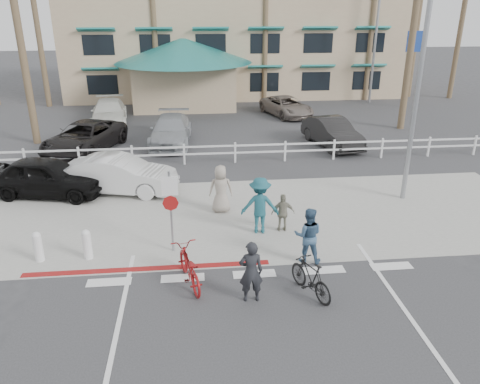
{
  "coord_description": "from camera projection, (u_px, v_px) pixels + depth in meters",
  "views": [
    {
      "loc": [
        -1.57,
        -10.6,
        7.09
      ],
      "look_at": [
        -0.14,
        3.1,
        1.5
      ],
      "focal_mm": 35.0,
      "sensor_mm": 36.0,
      "label": 1
    }
  ],
  "objects": [
    {
      "name": "palm_5",
      "position": [
        266.0,
        12.0,
        33.57
      ],
      "size": [
        4.0,
        4.0,
        13.0
      ],
      "primitive_type": null,
      "color": "#234F1E",
      "rests_on": "ground"
    },
    {
      "name": "info_sign",
      "position": [
        410.0,
        68.0,
        33.16
      ],
      "size": [
        1.2,
        0.16,
        5.6
      ],
      "primitive_type": null,
      "color": "navy",
      "rests_on": "ground"
    },
    {
      "name": "palm_11",
      "position": [
        417.0,
        4.0,
        25.76
      ],
      "size": [
        4.0,
        4.0,
        14.0
      ],
      "primitive_type": null,
      "color": "#234F1E",
      "rests_on": "ground"
    },
    {
      "name": "streetlight_1",
      "position": [
        376.0,
        37.0,
        34.08
      ],
      "size": [
        0.6,
        2.0,
        9.5
      ],
      "primitive_type": null,
      "color": "gray",
      "rests_on": "ground"
    },
    {
      "name": "car_white_sedan",
      "position": [
        119.0,
        175.0,
        18.58
      ],
      "size": [
        4.78,
        2.57,
        1.5
      ],
      "primitive_type": "imported",
      "rotation": [
        0.0,
        0.0,
        1.34
      ],
      "color": "silver",
      "rests_on": "ground"
    },
    {
      "name": "lot_car_3",
      "position": [
        332.0,
        132.0,
        24.66
      ],
      "size": [
        2.46,
        4.73,
        1.48
      ],
      "primitive_type": "imported",
      "rotation": [
        0.0,
        0.0,
        0.21
      ],
      "color": "black",
      "rests_on": "ground"
    },
    {
      "name": "lot_car_1",
      "position": [
        171.0,
        130.0,
        25.04
      ],
      "size": [
        2.34,
        5.18,
        1.47
      ],
      "primitive_type": "imported",
      "rotation": [
        0.0,
        0.0,
        -0.05
      ],
      "color": "#92969B",
      "rests_on": "ground"
    },
    {
      "name": "bike_black",
      "position": [
        311.0,
        278.0,
        12.06
      ],
      "size": [
        1.09,
        1.73,
        1.01
      ],
      "primitive_type": "imported",
      "rotation": [
        0.0,
        0.0,
        3.54
      ],
      "color": "black",
      "rests_on": "ground"
    },
    {
      "name": "palm_3",
      "position": [
        153.0,
        4.0,
        32.61
      ],
      "size": [
        4.0,
        4.0,
        14.0
      ],
      "primitive_type": null,
      "color": "#234F1E",
      "rests_on": "ground"
    },
    {
      "name": "ground",
      "position": [
        257.0,
        286.0,
        12.59
      ],
      "size": [
        140.0,
        140.0,
        0.0
      ],
      "primitive_type": "plane",
      "color": "#333335"
    },
    {
      "name": "pedestrian_child",
      "position": [
        283.0,
        213.0,
        15.41
      ],
      "size": [
        0.78,
        0.34,
        1.31
      ],
      "primitive_type": "imported",
      "rotation": [
        0.0,
        0.0,
        3.12
      ],
      "color": "gray",
      "rests_on": "ground"
    },
    {
      "name": "lot_car_4",
      "position": [
        109.0,
        113.0,
        29.07
      ],
      "size": [
        2.65,
        5.32,
        1.48
      ],
      "primitive_type": "imported",
      "rotation": [
        0.0,
        0.0,
        0.11
      ],
      "color": "silver",
      "rests_on": "ground"
    },
    {
      "name": "curb_red",
      "position": [
        148.0,
        269.0,
        13.4
      ],
      "size": [
        7.0,
        0.25,
        0.02
      ],
      "primitive_type": "cube",
      "color": "maroon",
      "rests_on": "ground"
    },
    {
      "name": "palm_9",
      "position": [
        463.0,
        11.0,
        35.01
      ],
      "size": [
        4.0,
        4.0,
        13.0
      ],
      "primitive_type": null,
      "color": "#234F1E",
      "rests_on": "ground"
    },
    {
      "name": "rail_fence",
      "position": [
        237.0,
        153.0,
        22.12
      ],
      "size": [
        29.4,
        0.16,
        1.0
      ],
      "primitive_type": null,
      "color": "silver",
      "rests_on": "ground"
    },
    {
      "name": "bollard_1",
      "position": [
        38.0,
        247.0,
        13.65
      ],
      "size": [
        0.26,
        0.26,
        0.95
      ],
      "primitive_type": null,
      "color": "silver",
      "rests_on": "ground"
    },
    {
      "name": "palm_10",
      "position": [
        18.0,
        26.0,
        23.19
      ],
      "size": [
        4.0,
        4.0,
        12.0
      ],
      "primitive_type": null,
      "color": "#234F1E",
      "rests_on": "ground"
    },
    {
      "name": "bollard_0",
      "position": [
        87.0,
        244.0,
        13.79
      ],
      "size": [
        0.26,
        0.26,
        0.95
      ],
      "primitive_type": null,
      "color": "silver",
      "rests_on": "ground"
    },
    {
      "name": "rider_black",
      "position": [
        308.0,
        235.0,
        13.51
      ],
      "size": [
        0.95,
        0.82,
        1.7
      ],
      "primitive_type": "imported",
      "rotation": [
        0.0,
        0.0,
        2.91
      ],
      "color": "#375574",
      "rests_on": "ground"
    },
    {
      "name": "lot_car_0",
      "position": [
        84.0,
        138.0,
        23.65
      ],
      "size": [
        4.1,
        5.94,
        1.51
      ],
      "primitive_type": "imported",
      "rotation": [
        0.0,
        0.0,
        -0.33
      ],
      "color": "black",
      "rests_on": "ground"
    },
    {
      "name": "cross_street",
      "position": [
        230.0,
        177.0,
        20.42
      ],
      "size": [
        40.0,
        5.0,
        0.01
      ],
      "primitive_type": "cube",
      "color": "#333335",
      "rests_on": "ground"
    },
    {
      "name": "car_red_compact",
      "position": [
        47.0,
        177.0,
        18.27
      ],
      "size": [
        4.83,
        2.74,
        1.55
      ],
      "primitive_type": "imported",
      "rotation": [
        0.0,
        0.0,
        1.36
      ],
      "color": "black",
      "rests_on": "ground"
    },
    {
      "name": "pedestrian_a",
      "position": [
        260.0,
        205.0,
        15.23
      ],
      "size": [
        1.33,
        0.88,
        1.92
      ],
      "primitive_type": "imported",
      "rotation": [
        0.0,
        0.0,
        3.0
      ],
      "color": "#1A515D",
      "rests_on": "ground"
    },
    {
      "name": "parking_lot",
      "position": [
        218.0,
        125.0,
        29.18
      ],
      "size": [
        50.0,
        16.0,
        0.01
      ],
      "primitive_type": "cube",
      "color": "#333335",
      "rests_on": "ground"
    },
    {
      "name": "lot_car_5",
      "position": [
        286.0,
        106.0,
        31.35
      ],
      "size": [
        3.42,
        5.02,
        1.27
      ],
      "primitive_type": "imported",
      "rotation": [
        0.0,
        0.0,
        0.31
      ],
      "color": "slate",
      "rests_on": "ground"
    },
    {
      "name": "building",
      "position": [
        231.0,
        21.0,
        39.23
      ],
      "size": [
        28.0,
        16.0,
        11.3
      ],
      "primitive_type": null,
      "color": "tan",
      "rests_on": "ground"
    },
    {
      "name": "palm_1",
      "position": [
        35.0,
        12.0,
        32.03
      ],
      "size": [
        4.0,
        4.0,
        13.0
      ],
      "primitive_type": null,
      "color": "#234F1E",
      "rests_on": "ground"
    },
    {
      "name": "palm_7",
      "position": [
        374.0,
        4.0,
        34.15
      ],
      "size": [
        4.0,
        4.0,
        14.0
      ],
      "primitive_type": null,
      "color": "#234F1E",
      "rests_on": "ground"
    },
    {
      "name": "bike_path",
      "position": [
        269.0,
        335.0,
        10.74
      ],
      "size": [
        12.0,
        16.0,
        0.01
      ],
      "primitive_type": "cube",
      "color": "#333335",
      "rests_on": "ground"
    },
    {
      "name": "streetlight_0",
      "position": [
        419.0,
        81.0,
        16.59
      ],
      "size": [
        0.6,
        2.0,
        9.0
      ],
      "primitive_type": null,
      "color": "gray",
      "rests_on": "ground"
    },
    {
      "name": "sign_post",
      "position": [
        171.0,
        208.0,
        13.85
      ],
      "size": [
        0.5,
        0.1,
        2.9
      ],
      "primitive_type": null,
      "color": "gray",
      "rests_on": "ground"
    },
    {
      "name": "bike_red",
      "position": [
        189.0,
        267.0,
        12.51
      ],
      "size": [
        1.17,
        2.1,
        1.04
      ],
      "primitive_type": "imported",
      "rotation": [
        0.0,
        0.0,
        3.4
      ],
      "color": "maroon",
      "rests_on": "ground"
    },
    {
      "name": "rider_red",
      "position": [
        251.0,
        272.0,
        11.7
      ],
      "size": [
        0.62,
        0.41,
        1.68
      ],
      "primitive_type": "imported",
      "rotation": [
        0.0,
        0.0,
        3.15
      ],
      "color": "black",
      "rests_on": "ground"
    },
    {
      "name": "sidewalk_plaza",
      "position": [
        240.0,
        216.0,
        16.73
      ],
      "size": [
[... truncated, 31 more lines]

